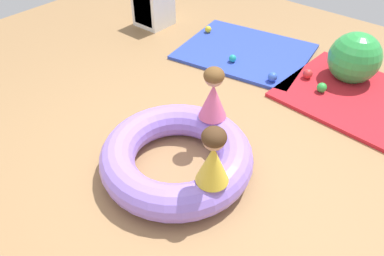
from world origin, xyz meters
The scene contains 13 objects.
ground_plane centered at (0.00, 0.00, 0.00)m, with size 8.00×8.00×0.00m, color #9E7549.
gym_mat_near_left centered at (1.06, 1.97, 0.02)m, with size 1.86×1.29×0.04m, color red.
gym_mat_near_right centered at (-0.61, 2.06, 0.02)m, with size 1.54×1.26×0.04m, color #2D47B7.
inflatable_cushion centered at (0.08, -0.02, 0.15)m, with size 1.27×1.27×0.29m, color #9975EA.
child_in_yellow centered at (0.54, -0.15, 0.52)m, with size 0.27×0.27×0.48m.
child_in_pink centered at (0.08, 0.45, 0.52)m, with size 0.29×0.29×0.48m.
play_ball_blue centered at (0.02, 1.64, 0.09)m, with size 0.11×0.11×0.11m, color blue.
play_ball_green centered at (0.53, 1.80, 0.09)m, with size 0.11×0.11×0.11m, color green.
play_ball_yellow centered at (-1.29, 2.16, 0.08)m, with size 0.09×0.09×0.09m, color yellow.
play_ball_teal centered at (-0.57, 1.71, 0.09)m, with size 0.09×0.09×0.09m, color teal.
play_ball_red centered at (0.29, 1.95, 0.09)m, with size 0.11×0.11×0.11m, color red.
exercise_ball_large centered at (0.64, 2.28, 0.28)m, with size 0.57×0.57×0.57m, color green.
storage_cube centered at (-2.11, 1.91, 0.28)m, with size 0.44×0.44×0.56m.
Camera 1 is at (1.59, -1.63, 2.29)m, focal length 34.67 mm.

